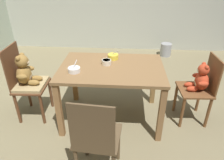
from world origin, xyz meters
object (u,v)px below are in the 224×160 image
Objects in this scene: teddy_chair_near_right at (200,83)px; metal_pail at (166,50)px; porridge_bowl_white_near_left at (74,70)px; porridge_bowl_yellow_far_center at (113,57)px; porridge_bowl_cream_center at (106,62)px; dining_table at (112,75)px; teddy_chair_near_front at (96,133)px; teddy_chair_near_left at (26,77)px.

teddy_chair_near_right reaches higher than metal_pail.
metal_pail is (1.41, 2.31, -0.61)m from porridge_bowl_white_near_left.
porridge_bowl_cream_center is at bearing -111.69° from porridge_bowl_yellow_far_center.
dining_table is 0.26m from porridge_bowl_yellow_far_center.
teddy_chair_near_front reaches higher than porridge_bowl_yellow_far_center.
porridge_bowl_white_near_left is 0.52× the size of metal_pail.
teddy_chair_near_right is (1.04, 0.04, -0.10)m from dining_table.
metal_pail is (1.01, 2.15, -0.48)m from dining_table.
teddy_chair_near_front is at bearing -43.33° from teddy_chair_near_left.
metal_pail is (1.01, 1.92, -0.62)m from porridge_bowl_yellow_far_center.
teddy_chair_near_right is 2.14m from metal_pail.
teddy_chair_near_front is at bearing -109.76° from metal_pail.
dining_table is at bearing 21.46° from porridge_bowl_white_near_left.
porridge_bowl_cream_center is at bearing 137.85° from dining_table.
porridge_bowl_cream_center is (0.01, 0.92, 0.23)m from teddy_chair_near_front.
porridge_bowl_white_near_left is 1.18× the size of porridge_bowl_cream_center.
porridge_bowl_yellow_far_center is at bearing 1.28° from teddy_chair_near_front.
teddy_chair_near_right is at bearing -45.82° from teddy_chair_near_front.
teddy_chair_near_left is 6.69× the size of porridge_bowl_white_near_left.
porridge_bowl_yellow_far_center is 0.18m from porridge_bowl_cream_center.
porridge_bowl_cream_center is at bearing -3.71° from teddy_chair_near_right.
teddy_chair_near_front is at bearing -90.32° from porridge_bowl_cream_center.
dining_table is 0.87m from teddy_chair_near_front.
porridge_bowl_yellow_far_center is at bearing -117.69° from metal_pail.
teddy_chair_near_right is 2.07m from teddy_chair_near_left.
teddy_chair_near_right is at bearing -0.89° from porridge_bowl_cream_center.
porridge_bowl_yellow_far_center reaches higher than porridge_bowl_white_near_left.
porridge_bowl_white_near_left is at bearing -136.24° from porridge_bowl_yellow_far_center.
teddy_chair_near_front is 0.81m from porridge_bowl_white_near_left.
teddy_chair_near_right is 1.47m from porridge_bowl_white_near_left.
porridge_bowl_cream_center is at bearing 32.85° from porridge_bowl_white_near_left.
teddy_chair_near_left reaches higher than porridge_bowl_cream_center.
dining_table is 1.40× the size of teddy_chair_near_right.
porridge_bowl_white_near_left is at bearing -14.77° from teddy_chair_near_left.
teddy_chair_near_front reaches higher than teddy_chair_near_right.
porridge_bowl_cream_center is 2.43m from metal_pail.
teddy_chair_near_front is 1.43m from teddy_chair_near_right.
porridge_bowl_cream_center reaches higher than metal_pail.
porridge_bowl_cream_center is at bearing 2.19° from teddy_chair_near_left.
dining_table is 8.45× the size of porridge_bowl_white_near_left.
porridge_bowl_cream_center is 0.44× the size of metal_pail.
dining_table is 8.97× the size of porridge_bowl_yellow_far_center.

